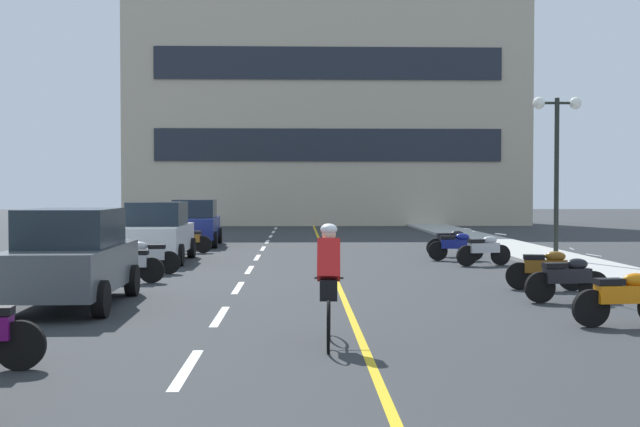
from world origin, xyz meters
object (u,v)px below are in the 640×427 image
(motorcycle_9, at_px, (452,242))
(motorcycle_2, at_px, (625,297))
(motorcycle_3, at_px, (568,278))
(motorcycle_4, at_px, (546,269))
(motorcycle_8, at_px, (456,245))
(motorcycle_10, at_px, (187,239))
(parked_car_far, at_px, (195,223))
(parked_car_near, at_px, (72,257))
(motorcycle_5, at_px, (128,263))
(parked_car_mid, at_px, (158,232))
(street_lamp_mid, at_px, (557,140))
(cyclist_rider, at_px, (329,281))
(motorcycle_6, at_px, (147,256))
(motorcycle_7, at_px, (484,249))

(motorcycle_9, bearing_deg, motorcycle_2, -89.42)
(motorcycle_3, xyz_separation_m, motorcycle_9, (-0.16, 10.74, 0.00))
(motorcycle_4, xyz_separation_m, motorcycle_9, (-0.33, 8.88, 0.00))
(motorcycle_8, distance_m, motorcycle_10, 9.33)
(parked_car_far, relative_size, motorcycle_10, 2.50)
(parked_car_near, bearing_deg, motorcycle_10, 88.40)
(parked_car_near, xyz_separation_m, motorcycle_5, (0.23, 3.69, -0.44))
(parked_car_far, distance_m, motorcycle_4, 17.04)
(parked_car_mid, height_order, motorcycle_5, parked_car_mid)
(parked_car_far, bearing_deg, motorcycle_10, -86.75)
(street_lamp_mid, relative_size, parked_car_far, 1.13)
(motorcycle_2, distance_m, motorcycle_5, 11.04)
(street_lamp_mid, xyz_separation_m, parked_car_far, (-11.77, 7.76, -2.77))
(motorcycle_9, bearing_deg, street_lamp_mid, -43.06)
(cyclist_rider, bearing_deg, motorcycle_9, 72.70)
(parked_car_near, distance_m, motorcycle_10, 12.65)
(motorcycle_5, bearing_deg, motorcycle_2, -33.88)
(parked_car_far, height_order, motorcycle_6, parked_car_far)
(motorcycle_2, bearing_deg, parked_car_mid, 128.87)
(cyclist_rider, bearing_deg, street_lamp_mid, 59.52)
(motorcycle_5, bearing_deg, parked_car_far, 90.40)
(motorcycle_10, distance_m, cyclist_rider, 17.02)
(motorcycle_4, height_order, motorcycle_9, same)
(parked_car_far, distance_m, motorcycle_7, 12.73)
(motorcycle_4, height_order, motorcycle_10, same)
(motorcycle_6, bearing_deg, parked_car_near, -93.16)
(motorcycle_5, height_order, motorcycle_6, same)
(street_lamp_mid, bearing_deg, motorcycle_9, 136.94)
(motorcycle_3, relative_size, motorcycle_9, 1.00)
(street_lamp_mid, distance_m, motorcycle_5, 13.04)
(parked_car_mid, relative_size, motorcycle_2, 2.48)
(motorcycle_4, bearing_deg, parked_car_far, 123.70)
(street_lamp_mid, xyz_separation_m, motorcycle_10, (-11.56, 4.13, -3.21))
(motorcycle_6, bearing_deg, motorcycle_7, 12.92)
(motorcycle_4, relative_size, motorcycle_7, 1.02)
(parked_car_far, xyz_separation_m, motorcycle_10, (0.21, -3.64, -0.44))
(parked_car_near, xyz_separation_m, motorcycle_2, (9.40, -2.47, -0.44))
(motorcycle_2, relative_size, motorcycle_7, 1.02)
(motorcycle_2, xyz_separation_m, motorcycle_9, (-0.14, 13.45, 0.00))
(parked_car_near, distance_m, motorcycle_9, 14.38)
(parked_car_mid, distance_m, parked_car_far, 7.01)
(parked_car_near, xyz_separation_m, parked_car_far, (0.15, 16.27, 0.00))
(cyclist_rider, bearing_deg, motorcycle_2, 15.89)
(motorcycle_3, height_order, motorcycle_9, same)
(motorcycle_7, bearing_deg, motorcycle_5, -156.61)
(motorcycle_3, distance_m, motorcycle_5, 9.81)
(parked_car_near, bearing_deg, motorcycle_6, 86.84)
(parked_car_mid, distance_m, motorcycle_10, 3.42)
(street_lamp_mid, relative_size, motorcycle_5, 2.84)
(motorcycle_3, height_order, motorcycle_6, same)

